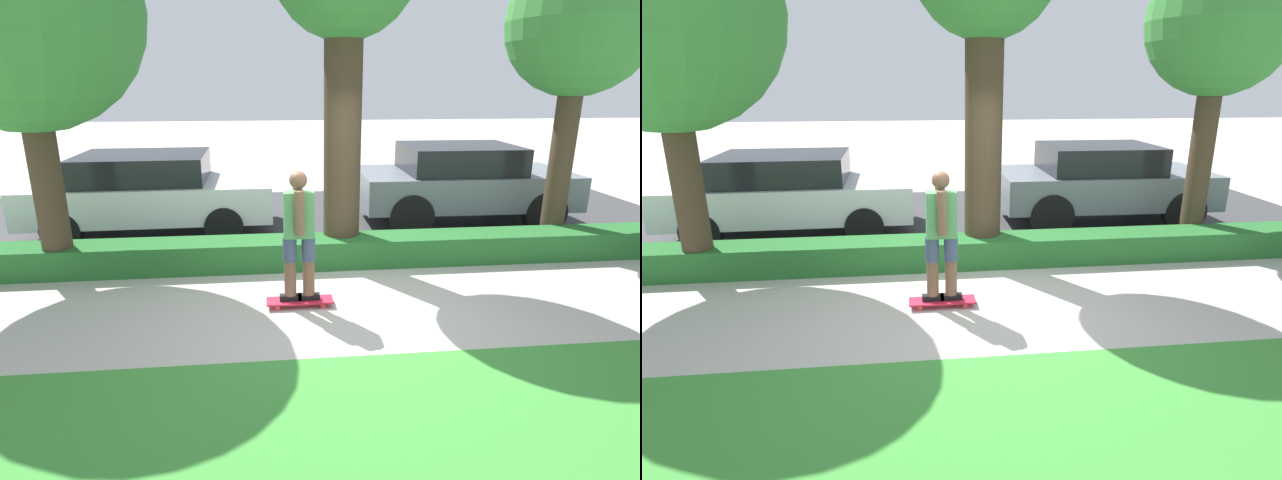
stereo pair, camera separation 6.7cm
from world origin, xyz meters
The scene contains 9 objects.
ground_plane centered at (0.00, 0.00, 0.00)m, with size 60.00×60.00×0.00m, color #ADA89E.
street_asphalt centered at (0.00, 4.20, 0.00)m, with size 14.44×5.00×0.01m.
hedge_row centered at (0.00, 1.60, 0.21)m, with size 14.44×0.60×0.41m.
skateboard centered at (-0.47, 0.22, 0.07)m, with size 0.79×0.24×0.08m.
skater_person centered at (-0.47, 0.22, 0.91)m, with size 0.48×0.40×1.55m.
tree_near centered at (-3.68, 1.53, 3.37)m, with size 2.91×2.91×4.86m.
tree_far centered at (3.72, 2.05, 3.32)m, with size 2.10×2.10×4.44m.
parked_car_front centered at (-2.84, 3.61, 0.73)m, with size 4.14×1.98×1.39m.
parked_car_middle centered at (2.78, 3.60, 0.79)m, with size 3.89×1.87×1.47m.
Camera 1 is at (-0.81, -5.24, 2.57)m, focal length 28.00 mm.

